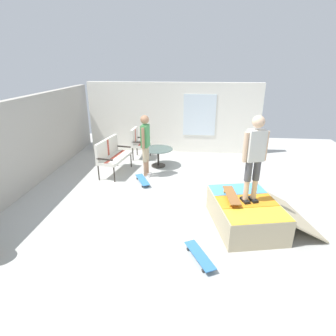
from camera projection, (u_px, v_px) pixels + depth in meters
name	position (u px, v px, depth m)	size (l,w,h in m)	color
ground_plane	(182.00, 202.00, 6.46)	(12.00, 12.00, 0.10)	#B2B2AD
back_wall_cinderblock	(13.00, 150.00, 6.39)	(9.00, 0.20, 2.27)	#ADA89E
house_facade	(174.00, 118.00, 9.56)	(0.23, 6.00, 2.43)	white
skate_ramp	(247.00, 213.00, 5.39)	(1.93, 2.17, 0.55)	tan
patio_bench	(111.00, 153.00, 7.82)	(1.33, 0.76, 1.02)	#2D2823
patio_chair_near_house	(138.00, 140.00, 9.06)	(0.65, 0.58, 1.02)	#2D2823
patio_table	(158.00, 154.00, 8.41)	(0.90, 0.90, 0.57)	#2D2823
person_watching	(145.00, 141.00, 7.47)	(0.48, 0.27, 1.75)	silver
person_skater	(255.00, 154.00, 4.91)	(0.31, 0.46, 1.66)	black
skateboard_by_bench	(142.00, 180.00, 7.36)	(0.81, 0.53, 0.10)	#3372B2
skateboard_spare	(200.00, 255.00, 4.50)	(0.80, 0.54, 0.10)	#3372B2
skateboard_on_ramp	(231.00, 195.00, 5.31)	(0.82, 0.28, 0.10)	brown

